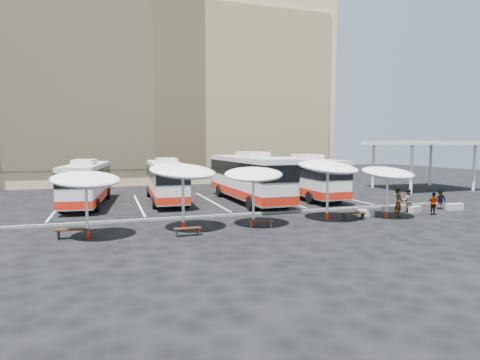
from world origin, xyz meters
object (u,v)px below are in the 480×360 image
object	(u,v)px
wood_bench_2	(261,222)
passenger_0	(398,203)
bus_0	(87,182)
conc_bench_0	(365,213)
wood_bench_1	(188,230)
wood_bench_3	(354,214)
sunshade_1	(183,171)
sunshade_4	(388,173)
conc_bench_3	(455,207)
sunshade_3	(328,167)
conc_bench_1	(390,209)
sunshade_2	(253,174)
bus_3	(302,175)
sunshade_0	(86,180)
bus_1	(165,179)
passenger_3	(440,199)
wood_bench_0	(72,231)
passenger_1	(408,201)
conc_bench_2	(415,209)
passenger_2	(433,204)
bus_2	(248,176)

from	to	relation	value
wood_bench_2	passenger_0	bearing A→B (deg)	1.84
bus_0	conc_bench_0	distance (m)	21.33
bus_0	wood_bench_2	world-z (taller)	bus_0
wood_bench_1	wood_bench_3	distance (m)	11.00
wood_bench_3	bus_0	bearing A→B (deg)	143.41
sunshade_1	sunshade_4	bearing A→B (deg)	-1.48
wood_bench_1	conc_bench_3	xyz separation A→B (m)	(20.30, 2.28, -0.09)
bus_0	sunshade_4	distance (m)	22.65
sunshade_3	wood_bench_3	distance (m)	3.44
bus_0	sunshade_3	world-z (taller)	sunshade_3
conc_bench_1	sunshade_2	bearing A→B (deg)	-172.16
bus_3	sunshade_0	world-z (taller)	bus_3
conc_bench_0	conc_bench_1	world-z (taller)	conc_bench_0
sunshade_3	sunshade_4	world-z (taller)	sunshade_3
bus_1	passenger_3	bearing A→B (deg)	-27.10
sunshade_0	wood_bench_0	bearing A→B (deg)	170.12
sunshade_1	passenger_1	xyz separation A→B (m)	(16.29, 0.90, -2.47)
sunshade_3	wood_bench_2	bearing A→B (deg)	-168.27
conc_bench_2	passenger_2	size ratio (longest dim) A/B	0.72
sunshade_0	bus_1	bearing A→B (deg)	65.51
wood_bench_1	passenger_1	bearing A→B (deg)	8.95
passenger_1	passenger_3	size ratio (longest dim) A/B	1.07
sunshade_0	sunshade_1	world-z (taller)	sunshade_1
bus_0	wood_bench_1	bearing A→B (deg)	-61.70
wood_bench_0	conc_bench_1	distance (m)	20.99
sunshade_4	wood_bench_2	world-z (taller)	sunshade_4
wood_bench_1	conc_bench_0	world-z (taller)	conc_bench_0
sunshade_2	passenger_2	distance (m)	13.16
sunshade_4	bus_2	bearing A→B (deg)	123.14
sunshade_0	wood_bench_1	size ratio (longest dim) A/B	3.02
passenger_0	bus_0	bearing A→B (deg)	119.02
wood_bench_3	conc_bench_0	world-z (taller)	wood_bench_3
conc_bench_2	sunshade_1	bearing A→B (deg)	-177.56
bus_2	sunshade_0	xyz separation A→B (m)	(-12.19, -9.96, 0.86)
conc_bench_1	passenger_0	bearing A→B (deg)	-114.68
wood_bench_0	passenger_0	size ratio (longest dim) A/B	0.89
sunshade_2	conc_bench_0	xyz separation A→B (m)	(8.23, 0.63, -2.83)
bus_3	sunshade_2	bearing A→B (deg)	-128.21
conc_bench_0	wood_bench_1	bearing A→B (deg)	-170.26
sunshade_2	passenger_1	xyz separation A→B (m)	(12.14, 1.07, -2.22)
sunshade_3	passenger_0	distance (m)	5.53
conc_bench_2	passenger_0	world-z (taller)	passenger_0
sunshade_0	passenger_3	xyz separation A→B (m)	(24.62, 1.89, -2.25)
bus_0	passenger_0	world-z (taller)	bus_0
sunshade_3	conc_bench_2	bearing A→B (deg)	4.53
passenger_2	bus_0	bearing A→B (deg)	154.13
bus_1	conc_bench_0	size ratio (longest dim) A/B	9.96
sunshade_2	conc_bench_3	bearing A→B (deg)	2.75
sunshade_1	conc_bench_3	xyz separation A→B (m)	(20.22, 0.60, -3.06)
conc_bench_1	passenger_1	xyz separation A→B (m)	(1.20, -0.43, 0.61)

